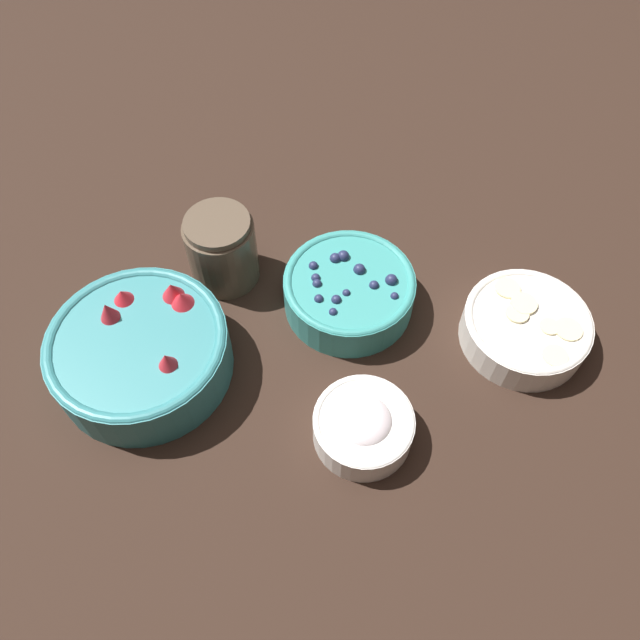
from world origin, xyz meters
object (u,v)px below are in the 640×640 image
at_px(bowl_strawberries, 140,350).
at_px(jar_chocolate, 222,251).
at_px(bowl_bananas, 526,327).
at_px(bowl_cream, 363,425).
at_px(bowl_blueberries, 349,290).

height_order(bowl_strawberries, jar_chocolate, jar_chocolate).
bearing_deg(bowl_bananas, jar_chocolate, -44.36).
relative_size(bowl_strawberries, bowl_bananas, 1.36).
height_order(bowl_bananas, bowl_cream, bowl_cream).
height_order(bowl_strawberries, bowl_blueberries, bowl_strawberries).
relative_size(bowl_strawberries, bowl_cream, 1.87).
bearing_deg(bowl_strawberries, bowl_blueberries, 171.83).
distance_m(bowl_strawberries, jar_chocolate, 0.17).
bearing_deg(bowl_bananas, bowl_blueberries, -42.94).
bearing_deg(bowl_bananas, bowl_cream, 3.55).
relative_size(bowl_blueberries, jar_chocolate, 1.62).
distance_m(bowl_strawberries, bowl_blueberries, 0.27).
xyz_separation_m(bowl_cream, jar_chocolate, (0.04, -0.29, 0.02)).
bearing_deg(bowl_cream, bowl_strawberries, -48.18).
height_order(bowl_blueberries, jar_chocolate, jar_chocolate).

